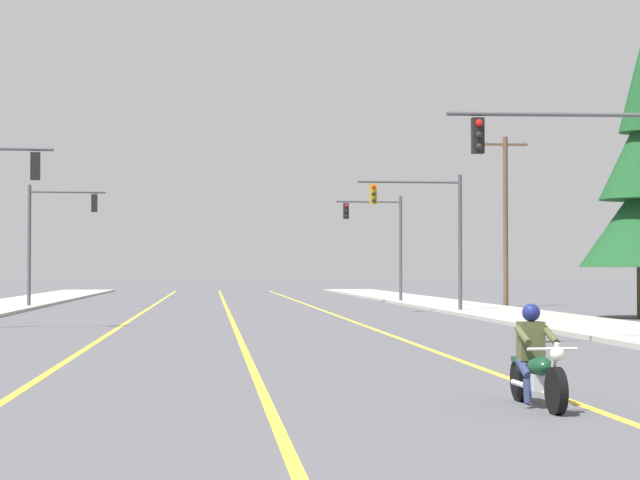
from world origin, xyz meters
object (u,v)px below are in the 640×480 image
motorcycle_with_rider (536,366)px  traffic_signal_far_right (383,233)px  traffic_signal_near_right (593,183)px  traffic_signal_mid_right (431,221)px  traffic_signal_mid_left (51,228)px  utility_pole_right_far (505,218)px

motorcycle_with_rider → traffic_signal_far_right: (5.34, 48.76, 3.45)m
traffic_signal_near_right → traffic_signal_mid_right: size_ratio=1.00×
motorcycle_with_rider → traffic_signal_mid_right: traffic_signal_mid_right is taller
motorcycle_with_rider → traffic_signal_mid_left: bearing=106.6°
traffic_signal_mid_right → traffic_signal_mid_left: bearing=155.5°
traffic_signal_far_right → utility_pole_right_far: (5.22, -7.65, 0.58)m
motorcycle_with_rider → traffic_signal_mid_right: (5.24, 33.98, 3.50)m
traffic_signal_mid_right → utility_pole_right_far: bearing=53.3°
traffic_signal_far_right → utility_pole_right_far: size_ratio=0.71×
traffic_signal_near_right → traffic_signal_far_right: (0.35, 36.87, -0.09)m
motorcycle_with_rider → traffic_signal_near_right: 13.37m
traffic_signal_mid_right → traffic_signal_far_right: same height
traffic_signal_near_right → traffic_signal_far_right: same height
traffic_signal_mid_right → traffic_signal_mid_left: (-17.81, 8.10, -0.06)m
traffic_signal_near_right → traffic_signal_mid_left: size_ratio=1.00×
traffic_signal_near_right → traffic_signal_far_right: size_ratio=1.00×
motorcycle_with_rider → traffic_signal_mid_right: bearing=81.2°
traffic_signal_near_right → traffic_signal_mid_right: (0.24, 22.08, -0.04)m
traffic_signal_far_right → motorcycle_with_rider: bearing=-96.3°
traffic_signal_mid_left → traffic_signal_far_right: 19.12m
traffic_signal_near_right → utility_pole_right_far: size_ratio=0.71×
motorcycle_with_rider → traffic_signal_far_right: 49.17m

